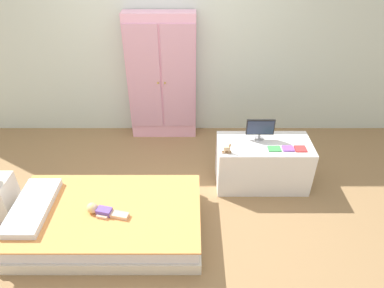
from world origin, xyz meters
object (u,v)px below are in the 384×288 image
wardrobe (163,79)px  tv_stand (263,164)px  rocking_horse_toy (229,148)px  book_red (302,149)px  doll (101,210)px  tv_monitor (262,128)px  bed (109,220)px  book_purple (289,149)px  book_green (276,149)px

wardrobe → tv_stand: size_ratio=1.64×
rocking_horse_toy → book_red: bearing=4.4°
book_red → doll: bearing=-161.7°
wardrobe → tv_monitor: bearing=-41.2°
tv_stand → tv_monitor: tv_monitor is taller
tv_stand → rocking_horse_toy: (-0.41, -0.17, 0.32)m
bed → tv_stand: bearing=24.3°
bed → doll: doll is taller
book_red → book_purple: bearing=180.0°
doll → wardrobe: bearing=75.6°
doll → tv_monitor: 1.78m
tv_stand → rocking_horse_toy: 0.54m
tv_monitor → rocking_horse_toy: size_ratio=2.62×
doll → rocking_horse_toy: size_ratio=3.49×
bed → rocking_horse_toy: bearing=25.0°
tv_monitor → book_purple: tv_monitor is taller
doll → book_green: (1.66, 0.64, 0.22)m
book_purple → doll: bearing=-160.5°
doll → tv_stand: (1.59, 0.75, -0.05)m
book_red → bed: bearing=-162.6°
book_red → book_green: bearing=180.0°
tv_stand → book_red: size_ratio=8.58×
wardrobe → rocking_horse_toy: 1.42m
bed → rocking_horse_toy: size_ratio=15.51×
wardrobe → tv_monitor: wardrobe is taller
wardrobe → book_green: size_ratio=12.58×
tv_stand → book_purple: book_purple is taller
book_green → wardrobe: bearing=136.7°
tv_monitor → rocking_horse_toy: 0.44m
wardrobe → book_green: 1.68m
bed → book_green: book_green is taller
rocking_horse_toy → book_purple: size_ratio=0.98×
tv_stand → tv_monitor: bearing=122.4°
rocking_horse_toy → book_red: 0.75m
bed → book_red: 2.02m
tv_stand → rocking_horse_toy: rocking_horse_toy is taller
tv_stand → tv_monitor: 0.41m
tv_monitor → book_red: (0.39, -0.19, -0.13)m
wardrobe → tv_monitor: (1.08, -0.95, -0.14)m
wardrobe → book_red: 1.88m
rocking_horse_toy → book_purple: 0.62m
book_green → book_purple: 0.14m
rocking_horse_toy → wardrobe: bearing=121.4°
wardrobe → book_red: (1.47, -1.14, -0.27)m
tv_monitor → book_purple: size_ratio=2.56×
bed → rocking_horse_toy: (1.14, 0.53, 0.44)m
wardrobe → book_purple: bearing=-40.2°
tv_monitor → bed: bearing=-152.4°
wardrobe → rocking_horse_toy: bearing=-58.6°
tv_monitor → rocking_horse_toy: tv_monitor is taller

